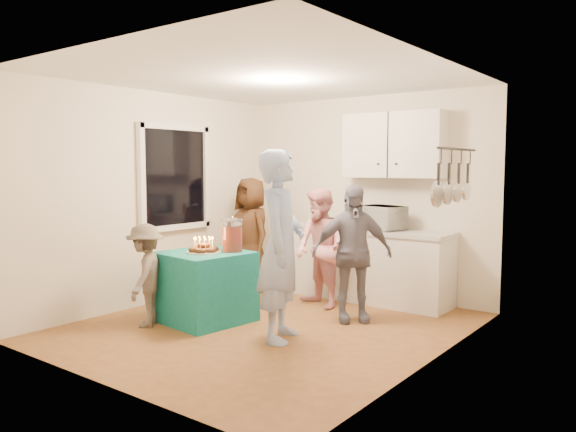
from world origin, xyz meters
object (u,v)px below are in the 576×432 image
Objects in this scene: woman_back_right at (352,253)px; child_near_left at (145,275)px; woman_back_left at (251,234)px; woman_back_center at (320,248)px; microwave at (382,218)px; man_birthday at (281,245)px; punch_jar at (232,236)px; counter at (365,266)px; party_table at (205,287)px.

woman_back_right is 1.38× the size of child_near_left.
woman_back_left reaches higher than woman_back_center.
child_near_left is at bearing -106.62° from microwave.
man_birthday is at bearing -51.68° from woman_back_center.
punch_jar is at bearing 173.17° from woman_back_right.
child_near_left is (-1.04, -1.77, -0.17)m from woman_back_center.
party_table is at bearing -114.75° from counter.
party_table is at bearing -48.72° from woman_back_left.
punch_jar is at bearing -37.95° from woman_back_left.
party_table is (-1.13, -1.94, -0.68)m from microwave.
counter is 2.03m from man_birthday.
punch_jar is (0.21, 0.21, 0.55)m from party_table.
party_table is at bearing -135.42° from punch_jar.
party_table is 0.59× the size of woman_back_center.
woman_back_center is 1.32× the size of child_near_left.
punch_jar is 0.24× the size of woman_back_center.
punch_jar reaches higher than party_table.
woman_back_right is (0.61, -0.29, 0.03)m from woman_back_center.
woman_back_right reaches higher than punch_jar.
child_near_left is at bearing -117.25° from counter.
punch_jar is at bearing 50.52° from man_birthday.
microwave reaches higher than child_near_left.
woman_back_center reaches higher than party_table.
party_table is 1.63m from woman_back_left.
punch_jar is 0.23× the size of woman_back_right.
counter is at bearing 117.94° from child_near_left.
counter is 2.02× the size of child_near_left.
microwave is 0.37× the size of woman_back_center.
counter is 1.92m from punch_jar.
counter is 1.53× the size of woman_back_center.
man_birthday is (0.86, -0.23, -0.00)m from punch_jar.
woman_back_center reaches higher than microwave.
microwave is 0.49× the size of child_near_left.
party_table is at bearing -105.41° from microwave.
microwave is 0.89m from woman_back_center.
man_birthday reaches higher than child_near_left.
woman_back_left is at bearing -162.27° from counter.
woman_back_center is at bearing 112.07° from woman_back_right.
man_birthday is at bearing -76.91° from microwave.
woman_back_right reaches higher than child_near_left.
counter reaches higher than party_table.
woman_back_left is (-1.49, -0.48, 0.34)m from counter.
microwave is at bearing -26.00° from man_birthday.
woman_back_left is 1.94m from woman_back_right.
woman_back_left is at bearing 112.23° from party_table.
woman_back_center is (-0.46, -0.68, -0.34)m from microwave.
punch_jar is 0.89m from man_birthday.
counter is 2.76m from child_near_left.
man_birthday is at bearing -1.15° from party_table.
man_birthday reaches higher than woman_back_right.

